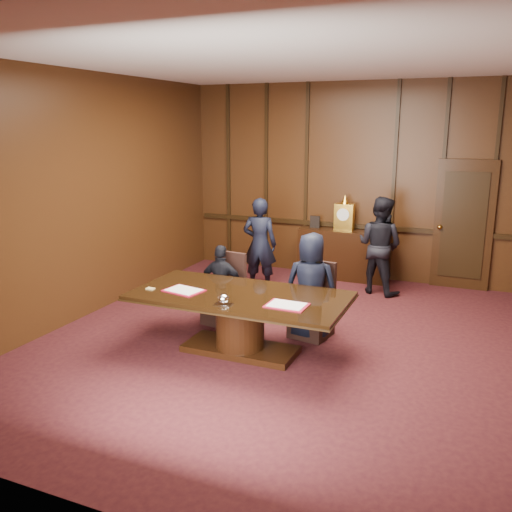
# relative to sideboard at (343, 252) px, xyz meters

# --- Properties ---
(room) EXTENTS (7.00, 7.04, 3.50)m
(room) POSITION_rel_sideboard_xyz_m (0.07, -3.12, 1.24)
(room) COLOR black
(room) RESTS_ON ground
(sideboard) EXTENTS (1.60, 0.45, 1.54)m
(sideboard) POSITION_rel_sideboard_xyz_m (0.00, 0.00, 0.00)
(sideboard) COLOR black
(sideboard) RESTS_ON ground
(conference_table) EXTENTS (2.62, 1.32, 0.76)m
(conference_table) POSITION_rel_sideboard_xyz_m (-0.34, -3.76, 0.02)
(conference_table) COLOR black
(conference_table) RESTS_ON ground
(folder_left) EXTENTS (0.51, 0.41, 0.02)m
(folder_left) POSITION_rel_sideboard_xyz_m (-1.02, -3.93, 0.28)
(folder_left) COLOR #A20E27
(folder_left) RESTS_ON conference_table
(folder_right) EXTENTS (0.47, 0.34, 0.02)m
(folder_right) POSITION_rel_sideboard_xyz_m (0.34, -3.97, 0.28)
(folder_right) COLOR #A20E27
(folder_right) RESTS_ON conference_table
(inkstand) EXTENTS (0.20, 0.14, 0.12)m
(inkstand) POSITION_rel_sideboard_xyz_m (-0.34, -4.21, 0.33)
(inkstand) COLOR white
(inkstand) RESTS_ON conference_table
(notepad) EXTENTS (0.10, 0.07, 0.01)m
(notepad) POSITION_rel_sideboard_xyz_m (-1.45, -4.03, 0.28)
(notepad) COLOR tan
(notepad) RESTS_ON conference_table
(chair_left) EXTENTS (0.54, 0.54, 0.99)m
(chair_left) POSITION_rel_sideboard_xyz_m (-0.99, -2.88, -0.19)
(chair_left) COLOR black
(chair_left) RESTS_ON ground
(chair_right) EXTENTS (0.55, 0.55, 0.99)m
(chair_right) POSITION_rel_sideboard_xyz_m (0.31, -2.88, -0.19)
(chair_right) COLOR black
(chair_right) RESTS_ON ground
(signatory_left) EXTENTS (0.69, 0.35, 1.14)m
(signatory_left) POSITION_rel_sideboard_xyz_m (-0.99, -2.96, 0.08)
(signatory_left) COLOR black
(signatory_left) RESTS_ON ground
(signatory_right) EXTENTS (0.75, 0.54, 1.42)m
(signatory_right) POSITION_rel_sideboard_xyz_m (0.31, -2.96, 0.22)
(signatory_right) COLOR black
(signatory_right) RESTS_ON ground
(witness_left) EXTENTS (0.63, 0.46, 1.58)m
(witness_left) POSITION_rel_sideboard_xyz_m (-1.13, -1.24, 0.31)
(witness_left) COLOR black
(witness_left) RESTS_ON ground
(witness_right) EXTENTS (0.94, 0.83, 1.62)m
(witness_right) POSITION_rel_sideboard_xyz_m (0.76, -0.61, 0.32)
(witness_right) COLOR black
(witness_right) RESTS_ON ground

